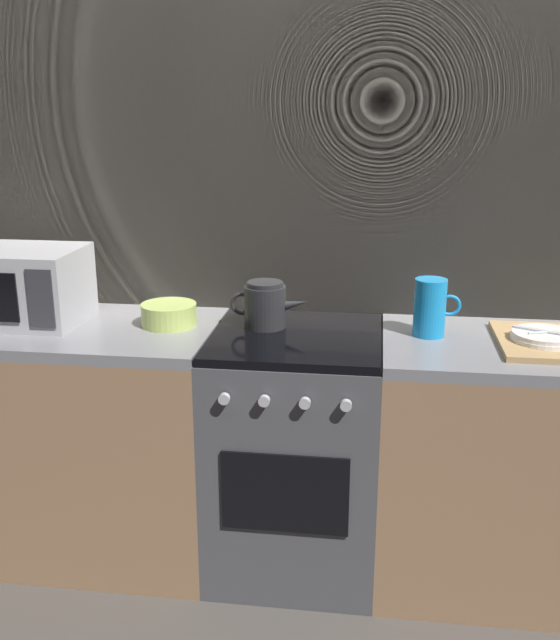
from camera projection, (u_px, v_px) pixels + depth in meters
ground_plane at (295, 557)px, 2.79m from camera, size 8.00×8.00×0.00m
back_wall at (306, 233)px, 2.75m from camera, size 3.60×0.05×2.40m
counter_left at (62, 437)px, 2.78m from camera, size 1.20×0.60×0.90m
stove_unit at (295, 451)px, 2.66m from camera, size 0.60×0.63×0.90m
counter_right at (550, 467)px, 2.55m from camera, size 1.20×0.60×0.90m
microwave at (18, 285)px, 2.65m from camera, size 0.46×0.35×0.27m
kettle at (265, 305)px, 2.60m from camera, size 0.28×0.15×0.17m
mixing_bowl at (169, 314)px, 2.63m from camera, size 0.20×0.20×0.08m
pitcher at (430, 307)px, 2.49m from camera, size 0.16×0.11×0.20m
dish_pile at (544, 340)px, 2.42m from camera, size 0.30×0.40×0.06m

